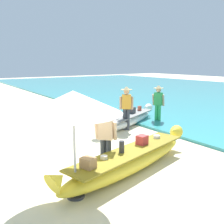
% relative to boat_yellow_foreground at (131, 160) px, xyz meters
% --- Properties ---
extents(ground_plane, '(80.00, 80.00, 0.00)m').
position_rel_boat_yellow_foreground_xyz_m(ground_plane, '(-0.35, 0.68, -0.30)').
color(ground_plane, beige).
extents(sea, '(24.00, 56.00, 0.10)m').
position_rel_boat_yellow_foreground_xyz_m(sea, '(15.20, 8.68, -0.25)').
color(sea, teal).
rests_on(sea, ground).
extents(boat_yellow_foreground, '(4.83, 1.78, 0.84)m').
position_rel_boat_yellow_foreground_xyz_m(boat_yellow_foreground, '(0.00, 0.00, 0.00)').
color(boat_yellow_foreground, yellow).
rests_on(boat_yellow_foreground, ground).
extents(boat_white_midground, '(4.31, 2.33, 0.77)m').
position_rel_boat_yellow_foreground_xyz_m(boat_white_midground, '(2.81, 3.70, -0.04)').
color(boat_white_midground, white).
rests_on(boat_white_midground, ground).
extents(person_vendor_hatted, '(0.56, 0.48, 1.77)m').
position_rel_boat_yellow_foreground_xyz_m(person_vendor_hatted, '(2.34, 3.20, 0.72)').
color(person_vendor_hatted, '#333842').
rests_on(person_vendor_hatted, ground).
extents(person_tourist_customer, '(0.52, 0.52, 1.61)m').
position_rel_boat_yellow_foreground_xyz_m(person_tourist_customer, '(-0.50, 0.37, 0.60)').
color(person_tourist_customer, '#333842').
rests_on(person_tourist_customer, ground).
extents(person_vendor_assistant, '(0.45, 0.58, 1.69)m').
position_rel_boat_yellow_foreground_xyz_m(person_vendor_assistant, '(4.36, 3.45, 0.67)').
color(person_vendor_assistant, green).
rests_on(person_vendor_assistant, ground).
extents(patio_umbrella_large, '(1.91, 1.91, 2.19)m').
position_rel_boat_yellow_foreground_xyz_m(patio_umbrella_large, '(-1.71, -0.35, 1.65)').
color(patio_umbrella_large, '#B7B7BC').
rests_on(patio_umbrella_large, ground).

